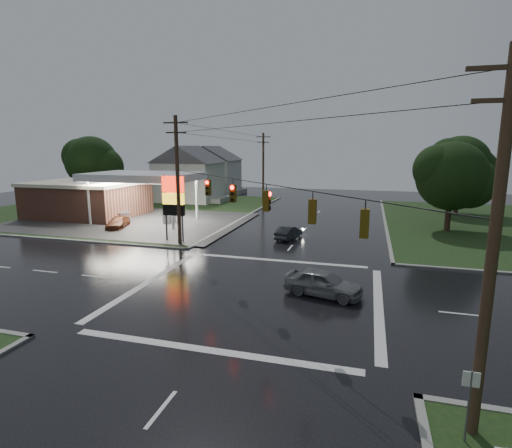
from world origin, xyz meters
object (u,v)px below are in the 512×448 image
(utility_pole_se, at_px, (493,248))
(car_pump, at_px, (118,222))
(utility_pole_n, at_px, (263,167))
(tree_ne_near, at_px, (453,176))
(utility_pole_nw, at_px, (178,179))
(gas_station, at_px, (96,196))
(pylon_sign, at_px, (173,197))
(house_near, at_px, (189,173))
(car_north, at_px, (289,232))
(tree_nw_behind, at_px, (92,162))
(car_crossing, at_px, (323,283))
(house_far, at_px, (212,169))
(tree_ne_far, at_px, (461,165))

(utility_pole_se, xyz_separation_m, car_pump, (-28.55, 23.84, -5.12))
(utility_pole_n, bearing_deg, car_pump, -111.98)
(utility_pole_n, height_order, tree_ne_near, utility_pole_n)
(utility_pole_nw, xyz_separation_m, utility_pole_se, (19.00, -19.00, 0.00))
(gas_station, relative_size, pylon_sign, 4.37)
(house_near, relative_size, car_north, 2.98)
(utility_pole_nw, relative_size, utility_pole_se, 1.00)
(car_pump, bearing_deg, tree_nw_behind, 116.80)
(car_north, distance_m, car_pump, 18.25)
(house_near, xyz_separation_m, car_pump, (1.90, -21.66, -3.80))
(car_north, bearing_deg, utility_pole_se, 126.57)
(gas_station, relative_size, utility_pole_n, 2.50)
(gas_station, relative_size, car_pump, 6.33)
(pylon_sign, height_order, car_crossing, pylon_sign)
(house_near, bearing_deg, car_pump, -84.98)
(car_north, xyz_separation_m, car_crossing, (4.75, -13.67, 0.15))
(utility_pole_n, xyz_separation_m, car_pump, (-9.55, -23.66, -4.87))
(car_pump, bearing_deg, car_north, -16.65)
(utility_pole_se, distance_m, car_pump, 37.55)
(pylon_sign, height_order, tree_ne_near, tree_ne_near)
(gas_station, relative_size, car_crossing, 5.86)
(car_north, distance_m, car_crossing, 14.47)
(pylon_sign, xyz_separation_m, utility_pole_se, (20.00, -20.00, 1.71))
(utility_pole_se, distance_m, tree_nw_behind, 58.64)
(utility_pole_se, xyz_separation_m, house_far, (-31.45, 57.50, -1.32))
(gas_station, bearing_deg, utility_pole_nw, -32.23)
(pylon_sign, bearing_deg, house_far, 106.98)
(utility_pole_n, relative_size, tree_ne_near, 1.17)
(gas_station, relative_size, utility_pole_se, 2.38)
(house_far, bearing_deg, car_pump, -85.07)
(gas_station, height_order, house_far, house_far)
(house_near, bearing_deg, gas_station, -106.17)
(tree_nw_behind, bearing_deg, utility_pole_n, 18.21)
(tree_ne_far, height_order, car_crossing, tree_ne_far)
(tree_nw_behind, distance_m, car_pump, 22.25)
(utility_pole_nw, xyz_separation_m, car_north, (8.70, 4.82, -5.11))
(utility_pole_nw, xyz_separation_m, tree_nw_behind, (-24.34, 20.49, 0.46))
(pylon_sign, relative_size, tree_ne_near, 0.67)
(utility_pole_nw, distance_m, tree_ne_near, 26.74)
(gas_station, distance_m, house_far, 28.61)
(house_near, height_order, car_pump, house_near)
(utility_pole_nw, relative_size, house_far, 1.00)
(house_far, xyz_separation_m, car_north, (21.15, -33.68, -3.79))
(gas_station, distance_m, tree_ne_far, 45.29)
(tree_ne_near, bearing_deg, car_pump, -167.02)
(car_north, bearing_deg, house_far, -44.68)
(tree_ne_near, bearing_deg, tree_nw_behind, 170.53)
(tree_ne_far, bearing_deg, house_near, 176.99)
(tree_ne_near, distance_m, car_north, 17.51)
(pylon_sign, height_order, utility_pole_n, utility_pole_n)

